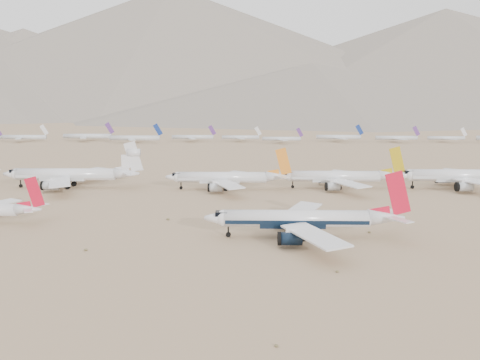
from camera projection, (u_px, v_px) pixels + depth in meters
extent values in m
plane|color=#907154|center=(276.00, 234.00, 120.35)|extent=(7000.00, 7000.00, 0.00)
cylinder|color=white|center=(296.00, 218.00, 116.58)|extent=(36.16, 4.27, 4.27)
cube|color=black|center=(296.00, 220.00, 116.66)|extent=(35.44, 4.34, 0.96)
sphere|color=white|center=(224.00, 218.00, 116.96)|extent=(4.27, 4.27, 4.27)
cube|color=black|center=(221.00, 213.00, 116.79)|extent=(2.99, 2.78, 1.07)
cone|color=white|center=(386.00, 218.00, 116.05)|extent=(9.04, 4.27, 4.27)
cube|color=white|center=(314.00, 235.00, 104.11)|extent=(13.96, 22.01, 0.67)
cube|color=white|center=(399.00, 220.00, 111.83)|extent=(5.74, 7.50, 0.26)
cylinder|color=black|center=(291.00, 239.00, 108.26)|extent=(5.02, 3.08, 3.08)
cube|color=white|center=(302.00, 210.00, 129.16)|extent=(13.96, 22.01, 0.67)
cube|color=white|center=(389.00, 212.00, 120.03)|extent=(5.74, 7.50, 0.26)
cylinder|color=black|center=(285.00, 220.00, 125.81)|extent=(5.02, 3.08, 3.08)
cube|color=red|center=(398.00, 193.00, 115.02)|extent=(6.85, 0.34, 11.29)
cylinder|color=black|center=(228.00, 235.00, 117.61)|extent=(1.28, 0.53, 1.28)
cylinder|color=black|center=(303.00, 237.00, 114.22)|extent=(1.80, 1.07, 1.80)
cylinder|color=black|center=(301.00, 231.00, 120.13)|extent=(1.80, 1.07, 1.80)
cone|color=white|center=(29.00, 209.00, 130.22)|extent=(7.11, 3.41, 3.41)
cube|color=white|center=(28.00, 210.00, 126.89)|extent=(4.51, 5.90, 0.20)
cube|color=white|center=(39.00, 205.00, 133.36)|extent=(4.51, 5.90, 0.20)
cube|color=red|center=(35.00, 192.00, 129.41)|extent=(5.39, 0.27, 8.88)
cylinder|color=white|center=(460.00, 175.00, 185.07)|extent=(39.33, 4.77, 4.77)
cube|color=silver|center=(460.00, 177.00, 185.17)|extent=(38.55, 4.84, 1.07)
sphere|color=white|center=(410.00, 175.00, 185.49)|extent=(4.77, 4.77, 4.77)
cube|color=black|center=(408.00, 172.00, 185.30)|extent=(3.34, 3.10, 1.19)
cylinder|color=silver|center=(465.00, 187.00, 175.98)|extent=(5.46, 3.43, 3.43)
cube|color=white|center=(453.00, 172.00, 198.82)|extent=(15.19, 23.94, 0.74)
cylinder|color=silver|center=(444.00, 179.00, 195.19)|extent=(5.46, 3.43, 3.43)
cylinder|color=black|center=(412.00, 187.00, 186.21)|extent=(1.43, 0.60, 1.43)
cylinder|color=black|center=(467.00, 188.00, 182.45)|extent=(2.00, 1.19, 2.00)
cylinder|color=black|center=(460.00, 185.00, 189.04)|extent=(2.00, 1.19, 2.00)
cylinder|color=white|center=(335.00, 176.00, 186.21)|extent=(35.49, 4.31, 4.31)
cube|color=silver|center=(335.00, 177.00, 186.29)|extent=(34.78, 4.38, 0.97)
sphere|color=white|center=(290.00, 176.00, 186.58)|extent=(4.31, 4.31, 4.31)
cube|color=black|center=(289.00, 173.00, 186.41)|extent=(3.02, 2.80, 1.08)
cone|color=white|center=(390.00, 176.00, 185.69)|extent=(8.87, 4.31, 4.31)
cube|color=white|center=(348.00, 183.00, 173.92)|extent=(13.71, 21.60, 0.67)
cube|color=white|center=(398.00, 176.00, 181.52)|extent=(5.63, 7.37, 0.26)
cylinder|color=silver|center=(333.00, 187.00, 178.00)|extent=(4.93, 3.11, 3.11)
cube|color=white|center=(336.00, 174.00, 198.62)|extent=(13.71, 21.60, 0.67)
cube|color=white|center=(391.00, 173.00, 189.61)|extent=(5.63, 7.37, 0.26)
cylinder|color=silver|center=(326.00, 179.00, 195.34)|extent=(4.93, 3.11, 3.11)
cube|color=#BD9D13|center=(397.00, 160.00, 184.67)|extent=(6.73, 0.35, 11.08)
cylinder|color=black|center=(293.00, 187.00, 187.24)|extent=(1.29, 0.54, 1.29)
cylinder|color=black|center=(339.00, 187.00, 183.83)|extent=(1.81, 1.08, 1.81)
cylinder|color=black|center=(337.00, 185.00, 189.79)|extent=(1.81, 1.08, 1.81)
cylinder|color=white|center=(222.00, 177.00, 183.82)|extent=(34.86, 4.26, 4.26)
cube|color=silver|center=(222.00, 179.00, 183.91)|extent=(34.16, 4.32, 0.96)
sphere|color=white|center=(178.00, 177.00, 184.19)|extent=(4.26, 4.26, 4.26)
cube|color=black|center=(176.00, 174.00, 184.02)|extent=(2.98, 2.77, 1.07)
cone|color=white|center=(277.00, 177.00, 183.32)|extent=(8.72, 4.26, 4.26)
cube|color=white|center=(228.00, 184.00, 171.74)|extent=(13.46, 21.22, 0.66)
cube|color=white|center=(282.00, 177.00, 179.22)|extent=(5.53, 7.24, 0.26)
cylinder|color=silver|center=(216.00, 188.00, 175.76)|extent=(4.84, 3.07, 3.07)
cube|color=white|center=(230.00, 175.00, 196.03)|extent=(13.46, 21.22, 0.66)
cube|color=white|center=(281.00, 174.00, 187.17)|extent=(5.53, 7.24, 0.26)
cylinder|color=silver|center=(219.00, 180.00, 192.81)|extent=(4.84, 3.07, 3.07)
cube|color=orange|center=(283.00, 161.00, 182.32)|extent=(6.61, 0.34, 10.89)
cylinder|color=black|center=(181.00, 188.00, 184.84)|extent=(1.28, 0.53, 1.28)
cylinder|color=black|center=(226.00, 189.00, 181.48)|extent=(1.79, 1.07, 1.79)
cylinder|color=black|center=(226.00, 186.00, 187.37)|extent=(1.79, 1.07, 1.79)
cylinder|color=white|center=(66.00, 174.00, 187.73)|extent=(39.91, 4.78, 4.78)
cube|color=silver|center=(66.00, 176.00, 187.83)|extent=(39.11, 4.85, 1.08)
sphere|color=white|center=(17.00, 174.00, 188.16)|extent=(4.78, 4.78, 4.78)
cube|color=black|center=(15.00, 171.00, 187.96)|extent=(3.34, 3.11, 1.19)
cone|color=white|center=(127.00, 174.00, 187.15)|extent=(9.98, 4.78, 4.78)
cube|color=white|center=(60.00, 182.00, 173.95)|extent=(15.41, 24.29, 0.74)
cube|color=white|center=(129.00, 174.00, 182.48)|extent=(6.33, 8.28, 0.29)
cylinder|color=silver|center=(51.00, 186.00, 178.54)|extent=(5.54, 3.44, 3.44)
cube|color=white|center=(86.00, 171.00, 201.65)|extent=(15.41, 24.29, 0.74)
cube|color=white|center=(135.00, 171.00, 191.56)|extent=(6.33, 8.28, 0.29)
cylinder|color=silver|center=(70.00, 178.00, 197.96)|extent=(5.54, 3.44, 3.44)
cube|color=white|center=(133.00, 156.00, 186.01)|extent=(7.56, 0.38, 12.46)
cylinder|color=white|center=(134.00, 153.00, 185.76)|extent=(4.99, 3.10, 3.10)
cylinder|color=black|center=(21.00, 186.00, 188.88)|extent=(1.43, 0.60, 1.43)
cylinder|color=black|center=(68.00, 187.00, 185.10)|extent=(2.01, 1.19, 2.01)
cylinder|color=black|center=(74.00, 184.00, 191.71)|extent=(2.01, 1.19, 2.01)
cylinder|color=silver|center=(24.00, 137.00, 427.24)|extent=(40.08, 3.96, 3.96)
cube|color=white|center=(44.00, 130.00, 425.79)|extent=(7.98, 0.40, 10.05)
cube|color=silver|center=(19.00, 139.00, 417.10)|extent=(10.56, 18.45, 0.40)
cube|color=silver|center=(30.00, 137.00, 437.58)|extent=(10.56, 18.45, 0.40)
cylinder|color=silver|center=(88.00, 136.00, 437.34)|extent=(44.89, 4.44, 4.44)
cube|color=#5D3281|center=(110.00, 128.00, 435.71)|extent=(8.94, 0.44, 11.26)
cube|color=silver|center=(83.00, 138.00, 425.97)|extent=(11.83, 20.66, 0.44)
cube|color=silver|center=(92.00, 136.00, 448.92)|extent=(11.83, 20.66, 0.44)
cylinder|color=silver|center=(135.00, 138.00, 413.15)|extent=(44.20, 4.37, 4.37)
cube|color=navy|center=(158.00, 130.00, 411.55)|extent=(8.80, 0.44, 11.09)
cube|color=silver|center=(131.00, 140.00, 401.96)|extent=(11.65, 20.35, 0.44)
cube|color=silver|center=(138.00, 138.00, 424.55)|extent=(11.65, 20.35, 0.44)
cylinder|color=silver|center=(193.00, 137.00, 429.11)|extent=(38.09, 3.76, 3.76)
cube|color=#5D3281|center=(212.00, 130.00, 427.73)|extent=(7.59, 0.38, 9.55)
cube|color=silver|center=(191.00, 138.00, 419.46)|extent=(10.04, 17.53, 0.38)
cube|color=silver|center=(194.00, 137.00, 438.93)|extent=(10.04, 17.53, 0.38)
cylinder|color=silver|center=(240.00, 137.00, 429.23)|extent=(34.24, 3.38, 3.38)
cube|color=white|center=(258.00, 131.00, 427.99)|extent=(6.82, 0.34, 8.59)
cube|color=silver|center=(240.00, 138.00, 420.56)|extent=(9.02, 15.76, 0.34)
cube|color=silver|center=(241.00, 137.00, 438.06)|extent=(9.02, 15.76, 0.34)
cylinder|color=silver|center=(281.00, 139.00, 410.85)|extent=(33.82, 3.34, 3.34)
cube|color=#5D3281|center=(300.00, 132.00, 409.63)|extent=(6.74, 0.33, 8.48)
cube|color=silver|center=(282.00, 140.00, 402.29)|extent=(8.91, 15.57, 0.33)
cube|color=silver|center=(281.00, 139.00, 419.57)|extent=(8.91, 15.57, 0.33)
cylinder|color=silver|center=(338.00, 137.00, 427.82)|extent=(40.19, 3.97, 3.97)
cube|color=navy|center=(359.00, 130.00, 426.36)|extent=(8.00, 0.40, 10.08)
cube|color=silver|center=(341.00, 138.00, 417.64)|extent=(10.59, 18.50, 0.40)
cube|color=silver|center=(336.00, 137.00, 438.18)|extent=(10.59, 18.50, 0.40)
cylinder|color=silver|center=(396.00, 138.00, 420.14)|extent=(36.96, 3.65, 3.65)
cube|color=#5D3281|center=(416.00, 131.00, 418.80)|extent=(7.36, 0.37, 9.27)
cube|color=silver|center=(400.00, 139.00, 410.78)|extent=(9.74, 17.01, 0.37)
cube|color=silver|center=(393.00, 138.00, 429.67)|extent=(9.74, 17.01, 0.37)
cylinder|color=silver|center=(446.00, 138.00, 420.62)|extent=(32.68, 3.23, 3.23)
cube|color=white|center=(464.00, 132.00, 419.44)|extent=(6.51, 0.32, 8.20)
cube|color=silver|center=(450.00, 139.00, 412.34)|extent=(8.61, 15.04, 0.32)
cube|color=silver|center=(442.00, 138.00, 429.05)|extent=(8.61, 15.04, 0.32)
cone|color=slate|center=(26.00, 72.00, 1654.00)|extent=(1800.00, 1800.00, 300.00)
cone|color=slate|center=(172.00, 51.00, 1758.40)|extent=(2444.00, 2444.00, 470.00)
cone|color=slate|center=(312.00, 79.00, 1558.53)|extent=(1824.00, 1824.00, 240.00)
cone|color=slate|center=(443.00, 62.00, 1714.66)|extent=(2356.00, 2356.00, 380.00)
cone|color=slate|center=(312.00, 91.00, 1192.26)|extent=(1260.00, 1260.00, 140.00)
ellipsoid|color=brown|center=(4.00, 208.00, 148.96)|extent=(1.12, 1.12, 0.62)
ellipsoid|color=brown|center=(86.00, 250.00, 106.53)|extent=(0.84, 0.84, 0.46)
ellipsoid|color=brown|center=(168.00, 219.00, 135.17)|extent=(0.98, 0.98, 0.54)
ellipsoid|color=brown|center=(276.00, 346.00, 64.11)|extent=(0.56, 0.56, 0.31)
ellipsoid|color=brown|center=(337.00, 271.00, 92.74)|extent=(0.70, 0.70, 0.39)
ellipsoid|color=brown|center=(369.00, 232.00, 121.37)|extent=(0.84, 0.84, 0.46)
ellipsoid|color=brown|center=(389.00, 208.00, 150.00)|extent=(0.98, 0.98, 0.54)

